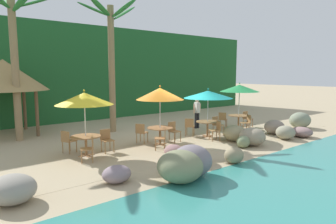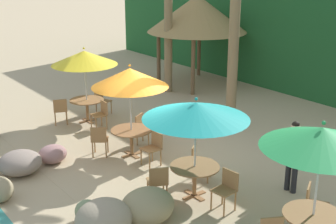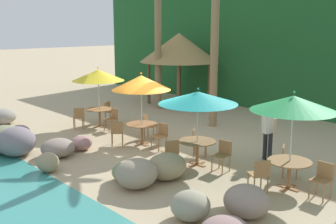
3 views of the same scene
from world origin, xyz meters
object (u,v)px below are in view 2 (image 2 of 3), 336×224
object	(u,v)px
umbrella_orange	(130,78)
chair_teal_left	(158,181)
dining_table_yellow	(87,103)
chair_orange_seaward	(154,146)
chair_yellow_inland	(101,99)
dining_table_orange	(131,134)
chair_orange_left	(99,139)
umbrella_yellow	(84,58)
chair_orange_inland	(143,127)
dining_table_green	(313,220)
chair_teal_inland	(198,160)
waiter_in_white	(293,151)
palapa_hut	(197,14)
chair_teal_seaward	(227,187)
chair_yellow_seaward	(101,113)
chair_yellow_left	(60,109)
umbrella_green	(322,138)
dining_table_teal	(195,171)
umbrella_teal	(196,111)
chair_green_inland	(313,203)

from	to	relation	value
umbrella_orange	chair_teal_left	xyz separation A→B (m)	(2.49, -0.94, -1.65)
dining_table_yellow	chair_orange_seaward	distance (m)	4.02
chair_yellow_inland	dining_table_orange	size ratio (longest dim) A/B	0.79
chair_orange_left	chair_teal_left	world-z (taller)	same
dining_table_yellow	umbrella_orange	size ratio (longest dim) A/B	0.44
chair_yellow_inland	chair_teal_left	distance (m)	6.39
umbrella_yellow	chair_orange_left	xyz separation A→B (m)	(2.72, -1.08, -1.60)
umbrella_yellow	chair_orange_inland	distance (m)	3.13
dining_table_yellow	dining_table_green	xyz separation A→B (m)	(8.76, -0.09, 0.00)
chair_teal_inland	umbrella_orange	bearing A→B (deg)	-167.21
chair_teal_left	waiter_in_white	size ratio (longest dim) A/B	0.51
chair_teal_inland	palapa_hut	distance (m)	9.21
chair_teal_seaward	chair_yellow_seaward	bearing A→B (deg)	176.72
palapa_hut	chair_orange_inland	bearing A→B (deg)	-53.20
chair_yellow_left	dining_table_green	world-z (taller)	chair_yellow_left
dining_table_yellow	dining_table_green	distance (m)	8.76
chair_teal_left	chair_yellow_left	bearing A→B (deg)	175.51
chair_yellow_inland	palapa_hut	distance (m)	5.75
umbrella_green	dining_table_green	size ratio (longest dim) A/B	2.28
dining_table_yellow	chair_orange_left	xyz separation A→B (m)	(2.72, -1.08, -0.10)
umbrella_green	dining_table_teal	bearing A→B (deg)	-172.34
waiter_in_white	chair_orange_inland	bearing A→B (deg)	-166.29
chair_teal_left	umbrella_green	xyz separation A→B (m)	(3.10, 1.19, 1.69)
palapa_hut	chair_yellow_seaward	bearing A→B (deg)	-68.40
chair_yellow_left	umbrella_teal	distance (m)	6.36
chair_yellow_inland	dining_table_teal	bearing A→B (deg)	-10.98
umbrella_orange	waiter_in_white	bearing A→B (deg)	24.38
umbrella_teal	umbrella_orange	bearing A→B (deg)	177.40
umbrella_green	chair_orange_left	bearing A→B (deg)	-170.75
umbrella_green	dining_table_green	world-z (taller)	umbrella_green
umbrella_orange	waiter_in_white	world-z (taller)	umbrella_orange
chair_orange_left	dining_table_teal	bearing A→B (deg)	10.65
umbrella_orange	chair_orange_inland	distance (m)	1.86
umbrella_yellow	umbrella_green	size ratio (longest dim) A/B	0.97
chair_orange_seaward	chair_teal_inland	world-z (taller)	same
chair_teal_left	chair_teal_inland	bearing A→B (deg)	102.69
chair_green_inland	palapa_hut	xyz separation A→B (m)	(-9.72, 5.27, 2.41)
chair_yellow_left	chair_orange_inland	distance (m)	3.14
umbrella_teal	chair_yellow_inland	bearing A→B (deg)	169.02
chair_yellow_inland	chair_teal_inland	xyz separation A→B (m)	(5.74, -0.61, 0.00)
dining_table_orange	dining_table_green	world-z (taller)	same
dining_table_yellow	dining_table_green	world-z (taller)	same
umbrella_yellow	chair_yellow_seaward	xyz separation A→B (m)	(0.85, 0.03, -1.60)
umbrella_orange	palapa_hut	size ratio (longest dim) A/B	0.62
dining_table_yellow	chair_orange_left	bearing A→B (deg)	-21.58
chair_yellow_inland	dining_table_green	size ratio (longest dim) A/B	0.79
dining_table_yellow	dining_table_green	bearing A→B (deg)	-0.61
umbrella_yellow	umbrella_teal	size ratio (longest dim) A/B	1.05
chair_yellow_left	umbrella_green	size ratio (longest dim) A/B	0.35
chair_yellow_seaward	chair_orange_left	size ratio (longest dim) A/B	1.00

